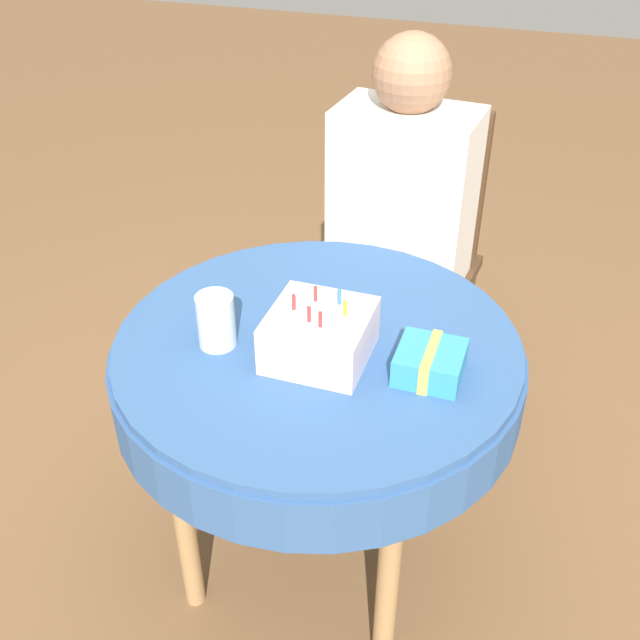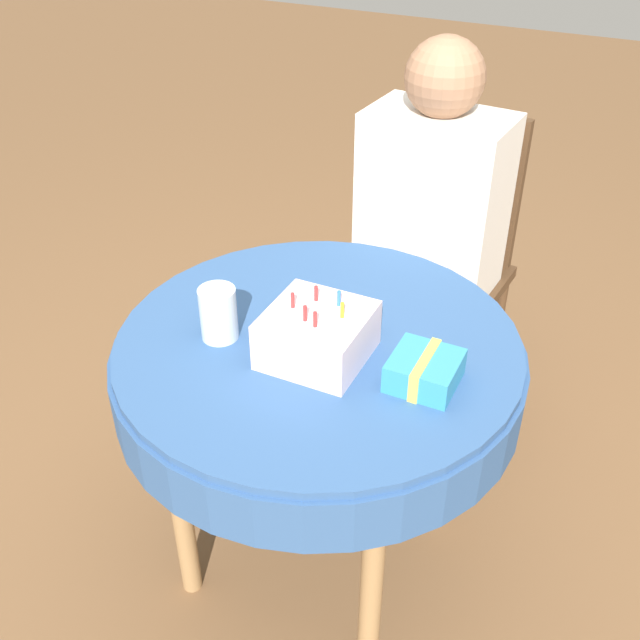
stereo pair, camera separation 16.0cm
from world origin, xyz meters
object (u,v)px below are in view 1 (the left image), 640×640
Objects in this scene: birthday_cake at (320,335)px; drinking_glass at (216,321)px; chair at (407,250)px; person at (401,200)px; gift_box at (430,362)px.

birthday_cake is 0.23m from drinking_glass.
person is at bearing -90.00° from chair.
gift_box is at bearing 5.33° from drinking_glass.
drinking_glass is at bearing -172.31° from birthday_cake.
chair is 0.24m from person.
person is 0.77m from birthday_cake.
drinking_glass is 0.87× the size of gift_box.
drinking_glass is (-0.22, -0.80, 0.04)m from person.
birthday_cake is at bearing -84.61° from person.
drinking_glass is (-0.23, -0.89, 0.26)m from chair.
birthday_cake reaches higher than drinking_glass.
gift_box is (0.24, -0.75, 0.01)m from person.
person is at bearing 74.79° from drinking_glass.
chair is 6.75× the size of gift_box.
drinking_glass is 0.46m from gift_box.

